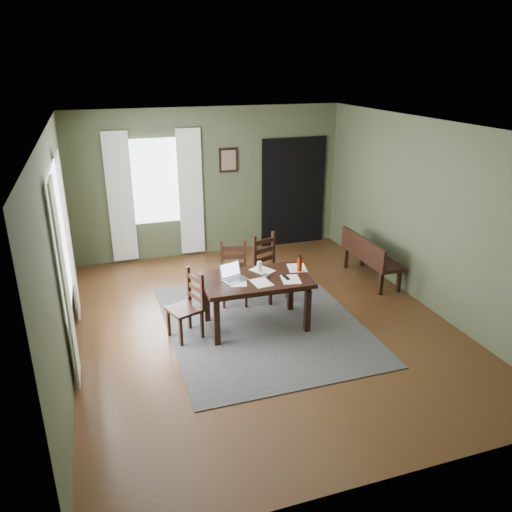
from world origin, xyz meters
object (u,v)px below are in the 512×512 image
object	(u,v)px
bench	(369,254)
chair_back_left	(234,274)
chair_end	(188,306)
chair_back_right	(270,268)
laptop	(233,275)
dining_table	(256,284)
water_bottle	(300,264)

from	to	relation	value
bench	chair_back_left	bearing A→B (deg)	92.55
chair_end	chair_back_left	bearing A→B (deg)	113.11
chair_back_right	bench	distance (m)	1.78
laptop	chair_back_right	bearing A→B (deg)	25.70
laptop	dining_table	bearing A→B (deg)	-30.81
chair_end	water_bottle	bearing A→B (deg)	70.93
chair_back_right	bench	size ratio (longest dim) A/B	0.73
chair_back_left	water_bottle	bearing A→B (deg)	-34.23
chair_back_left	bench	world-z (taller)	chair_back_left
chair_back_left	chair_end	bearing A→B (deg)	-124.18
dining_table	chair_back_right	xyz separation A→B (m)	(0.49, 0.82, -0.15)
chair_end	laptop	xyz separation A→B (m)	(0.63, 0.05, 0.34)
bench	laptop	bearing A→B (deg)	108.26
chair_back_left	bench	distance (m)	2.35
chair_back_left	chair_back_right	bearing A→B (deg)	12.86
chair_back_left	bench	size ratio (longest dim) A/B	0.69
water_bottle	chair_end	bearing A→B (deg)	-179.27
water_bottle	chair_back_right	bearing A→B (deg)	101.18
chair_end	water_bottle	distance (m)	1.62
chair_back_left	water_bottle	xyz separation A→B (m)	(0.72, -0.78, 0.38)
chair_back_right	water_bottle	xyz separation A→B (m)	(0.15, -0.78, 0.35)
chair_back_left	water_bottle	world-z (taller)	water_bottle
water_bottle	dining_table	bearing A→B (deg)	-176.46
bench	laptop	xyz separation A→B (m)	(-2.57, -0.85, 0.33)
dining_table	laptop	distance (m)	0.34
laptop	bench	bearing A→B (deg)	0.87
dining_table	chair_back_right	bearing A→B (deg)	60.95
bench	chair_back_right	bearing A→B (deg)	93.38
chair_back_right	water_bottle	distance (m)	0.86
chair_back_left	dining_table	bearing A→B (deg)	-71.71
chair_back_right	bench	xyz separation A→B (m)	(1.78, 0.10, -0.03)
chair_back_right	water_bottle	bearing A→B (deg)	-98.68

